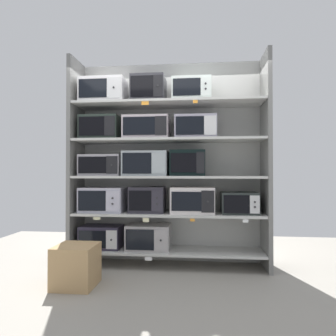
# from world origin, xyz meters

# --- Properties ---
(ground) EXTENTS (6.39, 6.00, 0.02)m
(ground) POSITION_xyz_m (0.00, -1.00, -0.01)
(ground) COLOR gray
(back_panel) EXTENTS (2.59, 0.04, 2.68)m
(back_panel) POSITION_xyz_m (0.00, 0.27, 1.34)
(back_panel) COLOR #B2B2AD
(back_panel) RESTS_ON ground
(upright_left) EXTENTS (0.05, 0.50, 2.68)m
(upright_left) POSITION_xyz_m (-1.22, 0.00, 1.34)
(upright_left) COLOR slate
(upright_left) RESTS_ON ground
(upright_right) EXTENTS (0.05, 0.50, 2.68)m
(upright_right) POSITION_xyz_m (1.22, 0.00, 1.34)
(upright_right) COLOR slate
(upright_right) RESTS_ON ground
(shelf_0) EXTENTS (2.39, 0.50, 0.03)m
(shelf_0) POSITION_xyz_m (0.00, 0.00, 0.19)
(shelf_0) COLOR beige
(shelf_0) RESTS_ON ground
(microwave_0) EXTENTS (0.52, 0.35, 0.29)m
(microwave_0) POSITION_xyz_m (-0.87, -0.00, 0.35)
(microwave_0) COLOR #2C273A
(microwave_0) RESTS_ON shelf_0
(microwave_1) EXTENTS (0.55, 0.39, 0.31)m
(microwave_1) POSITION_xyz_m (-0.25, -0.00, 0.37)
(microwave_1) COLOR #A5A0A1
(microwave_1) RESTS_ON shelf_0
(price_tag_0) EXTENTS (0.09, 0.00, 0.03)m
(price_tag_0) POSITION_xyz_m (-0.89, -0.26, 0.16)
(price_tag_0) COLOR orange
(price_tag_1) EXTENTS (0.09, 0.00, 0.04)m
(price_tag_1) POSITION_xyz_m (-0.21, -0.26, 0.15)
(price_tag_1) COLOR white
(shelf_1) EXTENTS (2.39, 0.50, 0.03)m
(shelf_1) POSITION_xyz_m (0.00, 0.00, 0.66)
(shelf_1) COLOR beige
(microwave_2) EXTENTS (0.56, 0.39, 0.32)m
(microwave_2) POSITION_xyz_m (-0.85, -0.00, 0.84)
(microwave_2) COLOR #B3B1C3
(microwave_2) RESTS_ON shelf_1
(microwave_3) EXTENTS (0.44, 0.35, 0.33)m
(microwave_3) POSITION_xyz_m (-0.26, -0.00, 0.84)
(microwave_3) COLOR #2E2B35
(microwave_3) RESTS_ON shelf_1
(microwave_4) EXTENTS (0.55, 0.42, 0.33)m
(microwave_4) POSITION_xyz_m (0.31, -0.00, 0.84)
(microwave_4) COLOR silver
(microwave_4) RESTS_ON shelf_1
(microwave_5) EXTENTS (0.45, 0.37, 0.27)m
(microwave_5) POSITION_xyz_m (0.89, -0.00, 0.81)
(microwave_5) COLOR #282F2D
(microwave_5) RESTS_ON shelf_1
(price_tag_2) EXTENTS (0.09, 0.00, 0.03)m
(price_tag_2) POSITION_xyz_m (-0.85, -0.26, 0.63)
(price_tag_2) COLOR beige
(price_tag_3) EXTENTS (0.07, 0.00, 0.05)m
(price_tag_3) POSITION_xyz_m (-0.24, -0.26, 0.62)
(price_tag_3) COLOR beige
(price_tag_4) EXTENTS (0.05, 0.00, 0.03)m
(price_tag_4) POSITION_xyz_m (0.32, -0.26, 0.63)
(price_tag_4) COLOR orange
(price_tag_5) EXTENTS (0.07, 0.00, 0.04)m
(price_tag_5) POSITION_xyz_m (0.93, -0.26, 0.63)
(price_tag_5) COLOR white
(shelf_2) EXTENTS (2.39, 0.50, 0.03)m
(shelf_2) POSITION_xyz_m (0.00, 0.00, 1.13)
(shelf_2) COLOR beige
(microwave_6) EXTENTS (0.53, 0.39, 0.27)m
(microwave_6) POSITION_xyz_m (-0.87, -0.00, 1.28)
(microwave_6) COLOR #A09CA3
(microwave_6) RESTS_ON shelf_2
(microwave_7) EXTENTS (0.57, 0.41, 0.31)m
(microwave_7) POSITION_xyz_m (-0.28, -0.00, 1.30)
(microwave_7) COLOR #9BA5A9
(microwave_7) RESTS_ON shelf_2
(microwave_8) EXTENTS (0.44, 0.37, 0.32)m
(microwave_8) POSITION_xyz_m (0.25, -0.00, 1.31)
(microwave_8) COLOR black
(microwave_8) RESTS_ON shelf_2
(shelf_3) EXTENTS (2.39, 0.50, 0.03)m
(shelf_3) POSITION_xyz_m (0.00, 0.00, 1.60)
(shelf_3) COLOR beige
(microwave_9) EXTENTS (0.50, 0.36, 0.31)m
(microwave_9) POSITION_xyz_m (-0.89, -0.00, 1.77)
(microwave_9) COLOR #28322C
(microwave_9) RESTS_ON shelf_3
(microwave_10) EXTENTS (0.57, 0.42, 0.29)m
(microwave_10) POSITION_xyz_m (-0.27, -0.00, 1.76)
(microwave_10) COLOR #BFB1B7
(microwave_10) RESTS_ON shelf_3
(microwave_11) EXTENTS (0.52, 0.33, 0.29)m
(microwave_11) POSITION_xyz_m (0.35, -0.00, 1.76)
(microwave_11) COLOR #9E99AA
(microwave_11) RESTS_ON shelf_3
(shelf_4) EXTENTS (2.39, 0.50, 0.03)m
(shelf_4) POSITION_xyz_m (0.00, 0.00, 2.07)
(shelf_4) COLOR beige
(microwave_12) EXTENTS (0.57, 0.39, 0.32)m
(microwave_12) POSITION_xyz_m (-0.85, -0.00, 2.25)
(microwave_12) COLOR silver
(microwave_12) RESTS_ON shelf_4
(microwave_13) EXTENTS (0.43, 0.41, 0.33)m
(microwave_13) POSITION_xyz_m (-0.25, -0.00, 2.25)
(microwave_13) COLOR #2E2E34
(microwave_13) RESTS_ON shelf_4
(microwave_14) EXTENTS (0.49, 0.39, 0.29)m
(microwave_14) POSITION_xyz_m (0.30, -0.00, 2.23)
(microwave_14) COLOR silver
(microwave_14) RESTS_ON shelf_4
(price_tag_6) EXTENTS (0.09, 0.00, 0.04)m
(price_tag_6) POSITION_xyz_m (-0.25, -0.26, 2.03)
(price_tag_6) COLOR orange
(price_tag_7) EXTENTS (0.06, 0.00, 0.04)m
(price_tag_7) POSITION_xyz_m (0.35, -0.26, 2.03)
(price_tag_7) COLOR orange
(shipping_carton) EXTENTS (0.41, 0.41, 0.43)m
(shipping_carton) POSITION_xyz_m (-0.89, -0.80, 0.22)
(shipping_carton) COLOR tan
(shipping_carton) RESTS_ON ground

